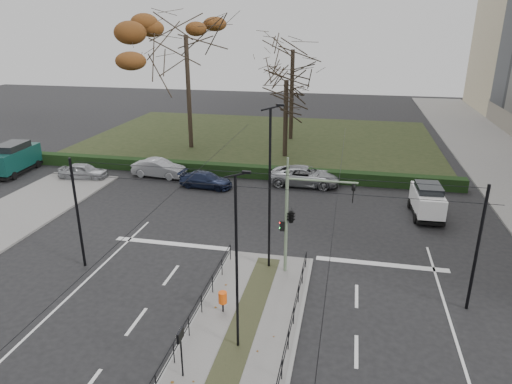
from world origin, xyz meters
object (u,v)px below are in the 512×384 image
parked_car_second (159,168)px  rust_tree (186,35)px  litter_bin (223,298)px  streetlamp_median_far (270,189)px  traffic_light (293,215)px  bare_tree_center (293,56)px  parked_car_fourth (305,176)px  info_panel (180,341)px  parked_car_first (83,171)px  streetlamp_median_near (237,263)px  white_van (427,200)px  green_van (14,158)px  parked_car_third (206,180)px  bare_tree_near (286,86)px

parked_car_second → rust_tree: rust_tree is taller
litter_bin → streetlamp_median_far: streetlamp_median_far is taller
traffic_light → rust_tree: (-13.70, 23.36, 7.90)m
bare_tree_center → litter_bin: bearing=-87.4°
parked_car_fourth → bare_tree_center: bare_tree_center is taller
info_panel → parked_car_first: 25.80m
streetlamp_median_near → streetlamp_median_far: size_ratio=0.85×
parked_car_fourth → white_van: (8.66, -4.69, 0.41)m
streetlamp_median_near → white_van: streetlamp_median_near is taller
white_van → green_van: bearing=175.4°
info_panel → parked_car_third: bearing=105.4°
green_van → parked_car_second: bearing=7.2°
streetlamp_median_near → bare_tree_center: bare_tree_center is taller
parked_car_third → bare_tree_center: bare_tree_center is taller
streetlamp_median_near → parked_car_fourth: streetlamp_median_near is taller
litter_bin → traffic_light: bearing=59.0°
streetlamp_median_far → rust_tree: size_ratio=0.59×
litter_bin → parked_car_first: 22.97m
litter_bin → bare_tree_near: 26.82m
parked_car_third → parked_car_fourth: bearing=-69.0°
traffic_light → litter_bin: 5.44m
streetlamp_median_near → parked_car_first: (-17.78, 18.03, -3.19)m
parked_car_first → bare_tree_near: bearing=-63.4°
streetlamp_median_near → white_van: 18.28m
parked_car_second → parked_car_third: 5.00m
parked_car_second → green_van: green_van is taller
traffic_light → parked_car_fourth: (-0.81, 14.05, -2.56)m
parked_car_second → parked_car_third: parked_car_second is taller
streetlamp_median_far → rust_tree: bearing=118.4°
litter_bin → parked_car_fourth: 18.28m
info_panel → rust_tree: rust_tree is taller
bare_tree_center → rust_tree: bearing=-148.7°
green_van → bare_tree_center: size_ratio=0.43×
parked_car_fourth → green_van: green_van is taller
parked_car_third → white_van: size_ratio=1.02×
parked_car_third → traffic_light: bearing=-139.4°
traffic_light → streetlamp_median_near: 6.40m
traffic_light → parked_car_first: 22.55m
rust_tree → bare_tree_near: 11.11m
parked_car_first → green_van: bearing=80.9°
traffic_light → info_panel: size_ratio=2.77×
litter_bin → white_van: size_ratio=0.24×
litter_bin → parked_car_third: 17.13m
parked_car_fourth → parked_car_third: bearing=105.7°
rust_tree → info_panel: bearing=-71.1°
parked_car_second → bare_tree_center: (9.09, 15.61, 8.25)m
white_van → parked_car_fourth: bearing=151.6°
bare_tree_center → bare_tree_near: 7.61m
bare_tree_near → parked_car_third: bearing=-115.6°
traffic_light → bare_tree_center: bare_tree_center is taller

